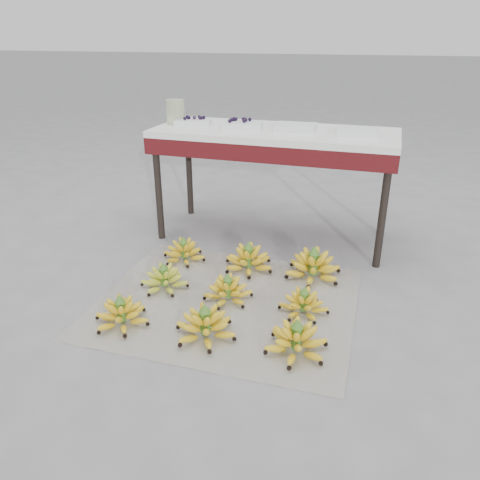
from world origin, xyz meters
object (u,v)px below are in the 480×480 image
(newspaper_mat, at_px, (227,302))
(vendor_table, at_px, (274,143))
(bunch_back_left, at_px, (184,252))
(tray_far_right, at_px, (358,132))
(bunch_mid_left, at_px, (164,279))
(bunch_back_right, at_px, (313,267))
(bunch_front_center, at_px, (205,326))
(bunch_mid_right, at_px, (304,304))
(tray_far_left, at_px, (193,122))
(bunch_front_right, at_px, (296,341))
(bunch_front_left, at_px, (121,314))
(tray_right, at_px, (295,127))
(tray_left, at_px, (242,125))
(bunch_back_center, at_px, (248,260))
(glass_jar, at_px, (176,112))
(bunch_mid_center, at_px, (228,291))

(newspaper_mat, xyz_separation_m, vendor_table, (0.01, 0.88, 0.62))
(bunch_back_left, xyz_separation_m, tray_far_right, (0.89, 0.50, 0.66))
(bunch_mid_left, height_order, bunch_back_right, bunch_back_right)
(newspaper_mat, height_order, bunch_front_center, bunch_front_center)
(bunch_mid_right, relative_size, tray_far_left, 0.97)
(bunch_front_center, height_order, bunch_back_right, bunch_back_right)
(tray_far_right, bearing_deg, bunch_mid_left, -135.71)
(bunch_mid_right, height_order, bunch_back_right, bunch_back_right)
(bunch_front_right, distance_m, bunch_mid_left, 0.83)
(bunch_front_left, relative_size, vendor_table, 0.21)
(tray_right, bearing_deg, tray_left, -174.84)
(newspaper_mat, height_order, tray_right, tray_right)
(bunch_front_right, xyz_separation_m, tray_far_left, (-0.92, 1.16, 0.66))
(bunch_mid_right, relative_size, bunch_back_left, 0.95)
(bunch_back_left, distance_m, tray_far_right, 1.21)
(bunch_front_left, height_order, bunch_back_left, bunch_front_left)
(bunch_back_right, bearing_deg, tray_far_right, 60.85)
(vendor_table, bearing_deg, tray_far_right, -2.27)
(bunch_back_center, bearing_deg, bunch_mid_left, -159.85)
(bunch_mid_right, relative_size, glass_jar, 1.64)
(bunch_front_center, bearing_deg, tray_far_right, 75.44)
(vendor_table, xyz_separation_m, tray_far_left, (-0.52, -0.01, 0.10))
(bunch_front_right, relative_size, bunch_mid_right, 1.45)
(newspaper_mat, relative_size, glass_jar, 8.44)
(newspaper_mat, distance_m, tray_far_right, 1.22)
(bunch_mid_right, xyz_separation_m, bunch_back_center, (-0.38, 0.35, 0.01))
(bunch_mid_left, xyz_separation_m, tray_far_left, (-0.16, 0.84, 0.66))
(bunch_front_left, distance_m, bunch_mid_center, 0.53)
(bunch_front_left, bearing_deg, bunch_front_center, 19.18)
(newspaper_mat, xyz_separation_m, tray_far_left, (-0.51, 0.86, 0.72))
(bunch_front_right, bearing_deg, bunch_mid_right, 71.84)
(bunch_front_right, height_order, bunch_mid_left, bunch_front_right)
(bunch_front_right, height_order, glass_jar, glass_jar)
(newspaper_mat, xyz_separation_m, tray_left, (-0.18, 0.85, 0.72))
(bunch_mid_right, bearing_deg, tray_far_right, 84.57)
(newspaper_mat, distance_m, bunch_front_left, 0.52)
(bunch_front_center, bearing_deg, glass_jar, 126.79)
(tray_far_left, bearing_deg, bunch_mid_left, -79.30)
(bunch_front_center, xyz_separation_m, tray_far_right, (0.49, 1.17, 0.65))
(tray_right, distance_m, glass_jar, 0.78)
(glass_jar, bearing_deg, tray_left, -3.29)
(bunch_back_left, xyz_separation_m, vendor_table, (0.40, 0.52, 0.56))
(bunch_front_left, xyz_separation_m, bunch_front_right, (0.80, 0.04, 0.00))
(bunch_front_right, distance_m, tray_far_left, 1.62)
(tray_far_left, xyz_separation_m, glass_jar, (-0.13, 0.02, 0.05))
(newspaper_mat, bearing_deg, bunch_back_left, 136.99)
(bunch_mid_right, bearing_deg, tray_right, 108.20)
(bunch_front_center, bearing_deg, tray_right, 92.15)
(bunch_mid_left, distance_m, glass_jar, 1.15)
(bunch_front_center, bearing_deg, newspaper_mat, 100.03)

